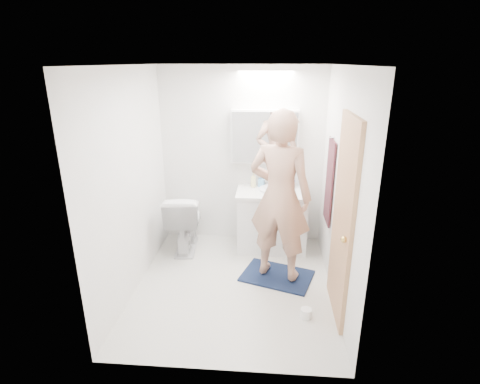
# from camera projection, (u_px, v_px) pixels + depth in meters

# --- Properties ---
(floor) EXTENTS (2.50, 2.50, 0.00)m
(floor) POSITION_uv_depth(u_px,v_px,m) (234.00, 285.00, 4.26)
(floor) COLOR silver
(floor) RESTS_ON ground
(ceiling) EXTENTS (2.50, 2.50, 0.00)m
(ceiling) POSITION_uv_depth(u_px,v_px,m) (233.00, 65.00, 3.46)
(ceiling) COLOR white
(ceiling) RESTS_ON floor
(wall_back) EXTENTS (2.50, 0.00, 2.50)m
(wall_back) POSITION_uv_depth(u_px,v_px,m) (242.00, 157.00, 5.04)
(wall_back) COLOR white
(wall_back) RESTS_ON floor
(wall_front) EXTENTS (2.50, 0.00, 2.50)m
(wall_front) POSITION_uv_depth(u_px,v_px,m) (217.00, 241.00, 2.69)
(wall_front) COLOR white
(wall_front) RESTS_ON floor
(wall_left) EXTENTS (0.00, 2.50, 2.50)m
(wall_left) POSITION_uv_depth(u_px,v_px,m) (131.00, 184.00, 3.94)
(wall_left) COLOR white
(wall_left) RESTS_ON floor
(wall_right) EXTENTS (0.00, 2.50, 2.50)m
(wall_right) POSITION_uv_depth(u_px,v_px,m) (340.00, 189.00, 3.78)
(wall_right) COLOR white
(wall_right) RESTS_ON floor
(vanity_cabinet) EXTENTS (0.90, 0.55, 0.78)m
(vanity_cabinet) POSITION_uv_depth(u_px,v_px,m) (272.00, 221.00, 5.01)
(vanity_cabinet) COLOR white
(vanity_cabinet) RESTS_ON floor
(countertop) EXTENTS (0.95, 0.58, 0.04)m
(countertop) POSITION_uv_depth(u_px,v_px,m) (273.00, 193.00, 4.87)
(countertop) COLOR white
(countertop) RESTS_ON vanity_cabinet
(sink_basin) EXTENTS (0.36, 0.36, 0.03)m
(sink_basin) POSITION_uv_depth(u_px,v_px,m) (273.00, 189.00, 4.89)
(sink_basin) COLOR white
(sink_basin) RESTS_ON countertop
(faucet) EXTENTS (0.02, 0.02, 0.16)m
(faucet) POSITION_uv_depth(u_px,v_px,m) (273.00, 180.00, 5.05)
(faucet) COLOR silver
(faucet) RESTS_ON countertop
(medicine_cabinet) EXTENTS (0.88, 0.14, 0.70)m
(medicine_cabinet) POSITION_uv_depth(u_px,v_px,m) (265.00, 137.00, 4.85)
(medicine_cabinet) COLOR white
(medicine_cabinet) RESTS_ON wall_back
(mirror_panel) EXTENTS (0.84, 0.01, 0.66)m
(mirror_panel) POSITION_uv_depth(u_px,v_px,m) (264.00, 138.00, 4.77)
(mirror_panel) COLOR silver
(mirror_panel) RESTS_ON medicine_cabinet
(toilet) EXTENTS (0.51, 0.82, 0.81)m
(toilet) POSITION_uv_depth(u_px,v_px,m) (185.00, 221.00, 4.98)
(toilet) COLOR white
(toilet) RESTS_ON floor
(bath_rug) EXTENTS (0.93, 0.77, 0.02)m
(bath_rug) POSITION_uv_depth(u_px,v_px,m) (277.00, 276.00, 4.42)
(bath_rug) COLOR #121D3A
(bath_rug) RESTS_ON floor
(person) EXTENTS (0.82, 0.66, 1.94)m
(person) POSITION_uv_depth(u_px,v_px,m) (280.00, 197.00, 4.09)
(person) COLOR tan
(person) RESTS_ON bath_rug
(door) EXTENTS (0.04, 0.80, 2.00)m
(door) POSITION_uv_depth(u_px,v_px,m) (343.00, 221.00, 3.52)
(door) COLOR tan
(door) RESTS_ON wall_right
(door_knob) EXTENTS (0.06, 0.06, 0.06)m
(door_knob) POSITION_uv_depth(u_px,v_px,m) (344.00, 240.00, 3.26)
(door_knob) COLOR gold
(door_knob) RESTS_ON door
(towel) EXTENTS (0.02, 0.42, 1.00)m
(towel) POSITION_uv_depth(u_px,v_px,m) (329.00, 182.00, 4.33)
(towel) COLOR #101833
(towel) RESTS_ON wall_right
(towel_hook) EXTENTS (0.07, 0.02, 0.02)m
(towel_hook) POSITION_uv_depth(u_px,v_px,m) (332.00, 138.00, 4.16)
(towel_hook) COLOR silver
(towel_hook) RESTS_ON wall_right
(soap_bottle_a) EXTENTS (0.08, 0.08, 0.20)m
(soap_bottle_a) POSITION_uv_depth(u_px,v_px,m) (253.00, 180.00, 4.99)
(soap_bottle_a) COLOR beige
(soap_bottle_a) RESTS_ON countertop
(soap_bottle_b) EXTENTS (0.09, 0.10, 0.17)m
(soap_bottle_b) POSITION_uv_depth(u_px,v_px,m) (261.00, 181.00, 5.02)
(soap_bottle_b) COLOR #62A4D3
(soap_bottle_b) RESTS_ON countertop
(toothbrush_cup) EXTENTS (0.12, 0.12, 0.10)m
(toothbrush_cup) POSITION_uv_depth(u_px,v_px,m) (291.00, 184.00, 4.98)
(toothbrush_cup) COLOR #3F62BE
(toothbrush_cup) RESTS_ON countertop
(toilet_paper_roll) EXTENTS (0.11, 0.11, 0.10)m
(toilet_paper_roll) POSITION_uv_depth(u_px,v_px,m) (306.00, 313.00, 3.71)
(toilet_paper_roll) COLOR white
(toilet_paper_roll) RESTS_ON floor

